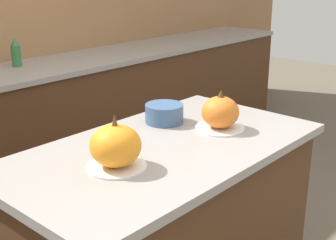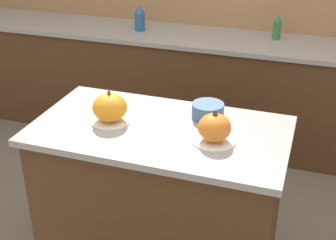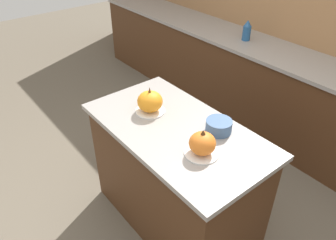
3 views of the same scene
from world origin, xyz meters
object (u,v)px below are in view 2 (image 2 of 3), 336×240
mixing_bowl (208,111)px  pumpkin_cake_left (110,108)px  pumpkin_cake_right (214,129)px  bottle_short (140,19)px  bottle_tall (277,27)px

mixing_bowl → pumpkin_cake_left: bearing=-156.7°
pumpkin_cake_right → bottle_short: bottle_short is taller
pumpkin_cake_left → mixing_bowl: 0.50m
pumpkin_cake_right → bottle_short: size_ratio=1.00×
pumpkin_cake_left → mixing_bowl: (0.46, 0.20, -0.03)m
pumpkin_cake_right → pumpkin_cake_left: bearing=176.5°
pumpkin_cake_left → pumpkin_cake_right: size_ratio=1.01×
pumpkin_cake_left → mixing_bowl: size_ratio=1.25×
pumpkin_cake_right → mixing_bowl: pumpkin_cake_right is taller
pumpkin_cake_right → bottle_tall: (0.08, 1.71, 0.04)m
bottle_tall → mixing_bowl: size_ratio=1.18×
bottle_tall → mixing_bowl: (-0.17, -1.47, -0.06)m
pumpkin_cake_left → bottle_tall: bearing=69.3°
pumpkin_cake_left → bottle_short: bottle_short is taller
pumpkin_cake_left → bottle_tall: bottle_tall is taller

